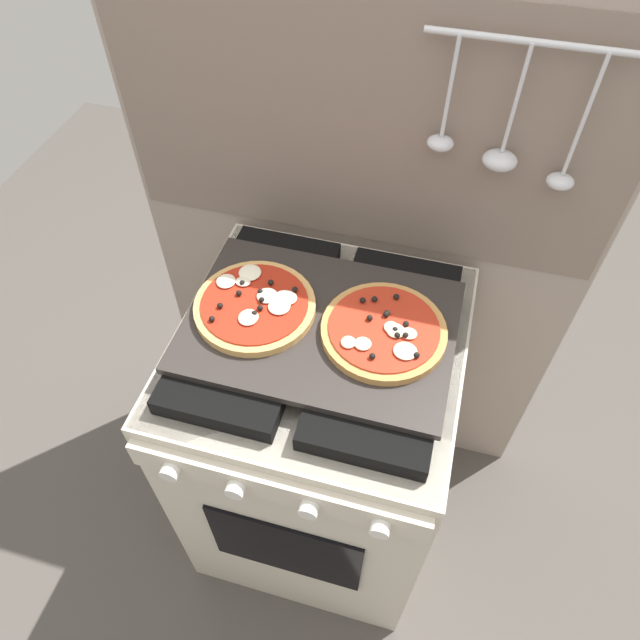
% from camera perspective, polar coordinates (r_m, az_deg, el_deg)
% --- Properties ---
extents(ground_plane, '(4.00, 4.00, 0.00)m').
position_cam_1_polar(ground_plane, '(1.96, -0.00, -17.65)').
color(ground_plane, '#4C4742').
extents(kitchen_backsplash, '(1.10, 0.09, 1.55)m').
position_cam_1_polar(kitchen_backsplash, '(1.48, 3.54, 6.12)').
color(kitchen_backsplash, gray).
rests_on(kitchen_backsplash, ground_plane).
extents(stove, '(0.60, 0.64, 0.90)m').
position_cam_1_polar(stove, '(1.55, -0.02, -11.40)').
color(stove, beige).
rests_on(stove, ground_plane).
extents(baking_tray, '(0.54, 0.38, 0.02)m').
position_cam_1_polar(baking_tray, '(1.17, -0.00, -0.57)').
color(baking_tray, '#2D2826').
rests_on(baking_tray, stove).
extents(pizza_left, '(0.25, 0.25, 0.03)m').
position_cam_1_polar(pizza_left, '(1.19, -6.36, 1.58)').
color(pizza_left, tan).
rests_on(pizza_left, baking_tray).
extents(pizza_right, '(0.25, 0.25, 0.03)m').
position_cam_1_polar(pizza_right, '(1.14, 6.31, -1.08)').
color(pizza_right, '#C18947').
rests_on(pizza_right, baking_tray).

